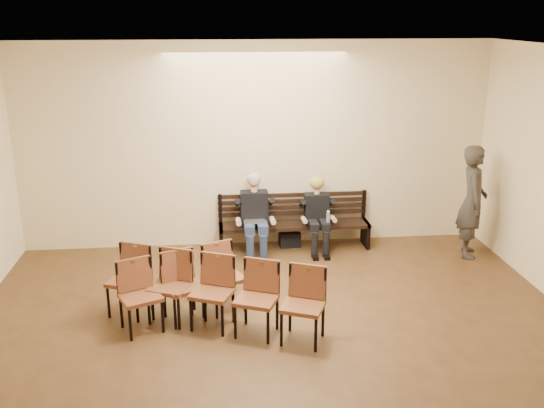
# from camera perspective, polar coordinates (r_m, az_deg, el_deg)

# --- Properties ---
(room_walls) EXTENTS (8.02, 10.01, 3.51)m
(room_walls) POSITION_cam_1_polar(r_m,az_deg,el_deg) (6.07, 1.48, 4.46)
(room_walls) COLOR #FBE2B4
(room_walls) RESTS_ON ground
(bench) EXTENTS (2.60, 0.90, 0.45)m
(bench) POSITION_cam_1_polar(r_m,az_deg,el_deg) (10.50, 2.10, -3.01)
(bench) COLOR black
(bench) RESTS_ON ground
(seated_man) EXTENTS (0.57, 0.79, 1.37)m
(seated_man) POSITION_cam_1_polar(r_m,az_deg,el_deg) (10.16, -1.64, -0.96)
(seated_man) COLOR black
(seated_man) RESTS_ON ground
(seated_woman) EXTENTS (0.50, 0.69, 1.16)m
(seated_woman) POSITION_cam_1_polar(r_m,az_deg,el_deg) (10.32, 4.29, -1.30)
(seated_woman) COLOR black
(seated_woman) RESTS_ON ground
(laptop) EXTENTS (0.36, 0.29, 0.25)m
(laptop) POSITION_cam_1_polar(r_m,az_deg,el_deg) (10.07, -1.62, -1.79)
(laptop) COLOR #BBBCC0
(laptop) RESTS_ON bench
(water_bottle) EXTENTS (0.07, 0.07, 0.21)m
(water_bottle) POSITION_cam_1_polar(r_m,az_deg,el_deg) (10.14, 5.29, -1.83)
(water_bottle) COLOR silver
(water_bottle) RESTS_ON bench
(bag) EXTENTS (0.37, 0.27, 0.26)m
(bag) POSITION_cam_1_polar(r_m,az_deg,el_deg) (10.61, 1.66, -3.31)
(bag) COLOR black
(bag) RESTS_ON ground
(passerby) EXTENTS (0.73, 0.91, 2.17)m
(passerby) POSITION_cam_1_polar(r_m,az_deg,el_deg) (10.46, 18.41, 0.97)
(passerby) COLOR #38332D
(passerby) RESTS_ON ground
(chair_row_front) EXTENTS (2.87, 1.62, 0.95)m
(chair_row_front) POSITION_cam_1_polar(r_m,az_deg,el_deg) (7.89, -5.67, -8.38)
(chair_row_front) COLOR brown
(chair_row_front) RESTS_ON ground
(chair_row_back) EXTENTS (1.72, 1.14, 0.93)m
(chair_row_back) POSITION_cam_1_polar(r_m,az_deg,el_deg) (8.12, -8.29, -7.78)
(chair_row_back) COLOR brown
(chair_row_back) RESTS_ON ground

